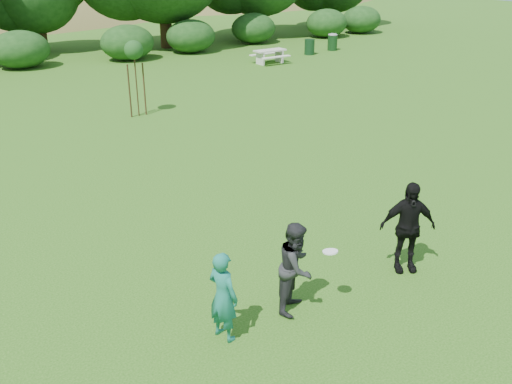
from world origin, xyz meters
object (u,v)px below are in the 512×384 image
Objects in this scene: player_grey at (296,267)px; sapling at (134,52)px; player_teal at (223,296)px; trash_can_near at (309,47)px; player_black at (407,227)px; picnic_table at (270,54)px; trash_can_lidded at (332,42)px.

sapling reaches higher than player_grey.
player_grey is at bearing -105.48° from player_teal.
player_grey is 26.54m from trash_can_near.
player_teal is 0.94× the size of player_grey.
player_black reaches higher than player_grey.
picnic_table is (-3.66, -1.02, 0.07)m from trash_can_near.
player_grey reaches higher than trash_can_lidded.
trash_can_lidded is (19.11, 20.83, -0.30)m from player_grey.
sapling is at bearing -33.01° from player_teal.
trash_can_near is 0.32× the size of sapling.
player_black reaches higher than player_teal.
trash_can_lidded is (2.18, 0.40, 0.09)m from trash_can_near.
player_teal is at bearing -134.68° from trash_can_lidded.
sapling is 12.15m from picnic_table.
sapling is at bearing 43.95° from player_grey.
player_grey is 13.86m from sapling.
player_teal is 0.84× the size of player_black.
trash_can_near is at bearing 26.29° from sapling.
trash_can_lidded is at bearing 24.35° from sapling.
player_black is 0.66× the size of sapling.
trash_can_lidded is at bearing 10.43° from trash_can_near.
player_black is (2.63, -0.15, 0.10)m from player_grey.
sapling is at bearing -150.33° from picnic_table.
sapling is 1.58× the size of picnic_table.
player_grey is 1.87× the size of trash_can_near.
trash_can_lidded is at bearing -59.87° from player_teal.
picnic_table is (13.27, 19.41, -0.32)m from player_grey.
player_black reaches higher than trash_can_near.
player_grey is at bearing -129.64° from trash_can_near.
player_grey is 0.59× the size of sapling.
player_grey reaches higher than player_teal.
sapling reaches higher than picnic_table.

